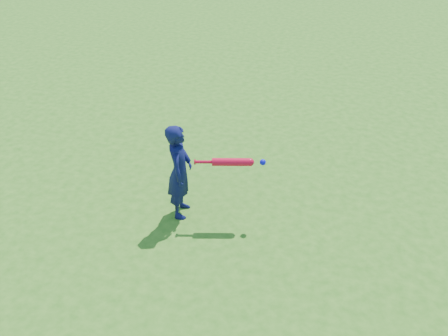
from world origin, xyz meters
The scene contains 3 objects.
ground centered at (0.00, 0.00, 0.00)m, with size 80.00×80.00×0.00m, color #2F6C19.
child centered at (-0.58, -0.22, 0.58)m, with size 0.42×0.28×1.16m, color #0F1246.
bat_swing centered at (0.03, -0.12, 0.74)m, with size 0.77×0.25×0.09m.
Camera 1 is at (1.07, -4.62, 3.68)m, focal length 40.00 mm.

